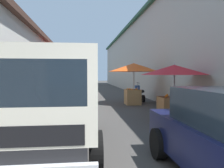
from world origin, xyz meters
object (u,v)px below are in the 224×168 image
Objects in this scene: fruit_stall_near_right at (67,73)px; fruit_stall_far_left at (134,72)px; delivery_truck at (49,107)px; vendor_by_crates at (62,87)px; vendor_in_shade at (27,100)px; fruit_stall_near_left at (173,76)px; parked_scooter at (140,94)px; plastic_stool at (174,116)px.

fruit_stall_far_left reaches higher than fruit_stall_near_right.
fruit_stall_far_left is (-3.00, -3.85, 0.05)m from fruit_stall_near_right.
delivery_truck is 8.00m from vendor_by_crates.
vendor_in_shade is at bearing 22.41° from delivery_truck.
fruit_stall_near_left is 5.81m from parked_scooter.
fruit_stall_near_left is at bearing -20.99° from plastic_stool.
plastic_stool is (2.46, -3.55, -0.71)m from delivery_truck.
parked_scooter is (1.33, -0.70, -1.37)m from fruit_stall_far_left.
delivery_truck is 2.97× the size of vendor_by_crates.
fruit_stall_near_left is 1.46× the size of parked_scooter.
fruit_stall_near_right is 4.88m from fruit_stall_far_left.
fruit_stall_far_left is 7.19m from vendor_in_shade.
fruit_stall_far_left is 1.67× the size of parked_scooter.
fruit_stall_far_left is at bearing -90.34° from vendor_by_crates.
fruit_stall_far_left is 6.51× the size of plastic_stool.
vendor_by_crates is at bearing 45.37° from fruit_stall_near_left.
vendor_by_crates is at bearing 178.61° from fruit_stall_near_right.
delivery_truck is at bearing 156.51° from fruit_stall_far_left.
fruit_stall_far_left is 2.03m from parked_scooter.
fruit_stall_near_left is 5.16m from vendor_in_shade.
plastic_stool is at bearing 174.87° from parked_scooter.
fruit_stall_near_right is 5.71× the size of plastic_stool.
plastic_stool is at bearing -89.05° from vendor_in_shade.
delivery_truck is (-7.96, 3.46, -0.78)m from fruit_stall_far_left.
fruit_stall_far_left is 1.70× the size of vendor_by_crates.
delivery_truck is 11.35× the size of plastic_stool.
fruit_stall_near_left reaches higher than vendor_by_crates.
fruit_stall_far_left is 8.72m from delivery_truck.
fruit_stall_near_right is 1.00× the size of fruit_stall_near_left.
fruit_stall_far_left is 1.76× the size of vendor_in_shade.
fruit_stall_near_left is at bearing -134.63° from vendor_by_crates.
fruit_stall_near_left reaches higher than plastic_stool.
plastic_stool is (-5.50, -0.09, -1.50)m from fruit_stall_far_left.
plastic_stool is (-8.50, -3.94, -1.44)m from fruit_stall_near_right.
vendor_in_shade is at bearing 176.07° from fruit_stall_near_right.
plastic_stool is at bearing -143.99° from vendor_by_crates.
delivery_truck is at bearing 155.86° from parked_scooter.
fruit_stall_near_right is at bearing 30.70° from fruit_stall_near_left.
delivery_truck is 2.92× the size of parked_scooter.
vendor_by_crates is 6.86m from plastic_stool.
fruit_stall_near_right is 8.64m from vendor_in_shade.
parked_scooter is 3.89× the size of plastic_stool.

